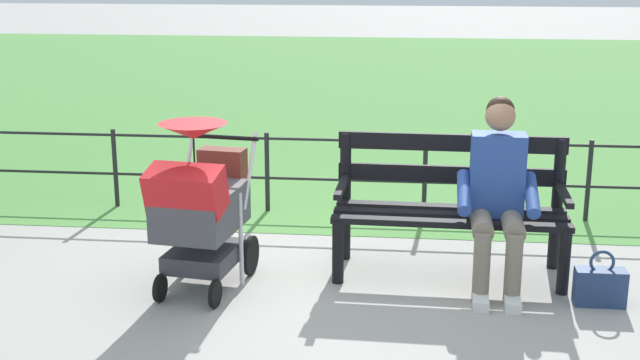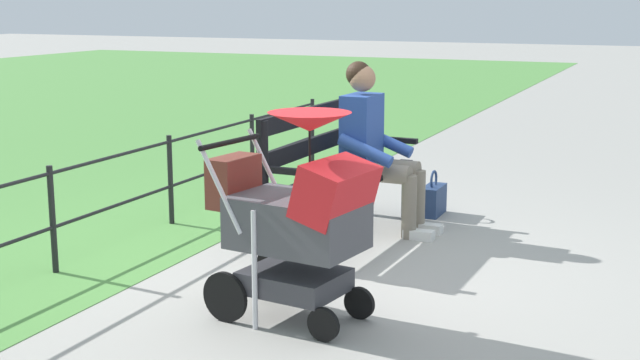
% 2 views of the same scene
% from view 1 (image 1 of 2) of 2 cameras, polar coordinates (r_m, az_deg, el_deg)
% --- Properties ---
extents(ground_plane, '(60.00, 60.00, 0.00)m').
position_cam_1_polar(ground_plane, '(6.07, 0.66, -6.20)').
color(ground_plane, '#9E9B93').
extents(grass_lawn, '(40.00, 16.00, 0.01)m').
position_cam_1_polar(grass_lawn, '(14.61, 3.90, 6.43)').
color(grass_lawn, '#518E42').
rests_on(grass_lawn, ground).
extents(park_bench, '(1.61, 0.64, 0.96)m').
position_cam_1_polar(park_bench, '(6.00, 8.70, -1.35)').
color(park_bench, black).
rests_on(park_bench, ground).
extents(person_on_bench, '(0.54, 0.74, 1.28)m').
position_cam_1_polar(person_on_bench, '(5.76, 11.80, -0.60)').
color(person_on_bench, slate).
rests_on(person_on_bench, ground).
extents(stroller, '(0.61, 0.94, 1.15)m').
position_cam_1_polar(stroller, '(5.66, -8.00, -1.61)').
color(stroller, black).
rests_on(stroller, ground).
extents(handbag, '(0.32, 0.14, 0.37)m').
position_cam_1_polar(handbag, '(5.79, 18.23, -6.75)').
color(handbag, navy).
rests_on(handbag, ground).
extents(park_fence, '(6.82, 0.04, 0.70)m').
position_cam_1_polar(park_fence, '(7.28, 1.71, 0.89)').
color(park_fence, black).
rests_on(park_fence, ground).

